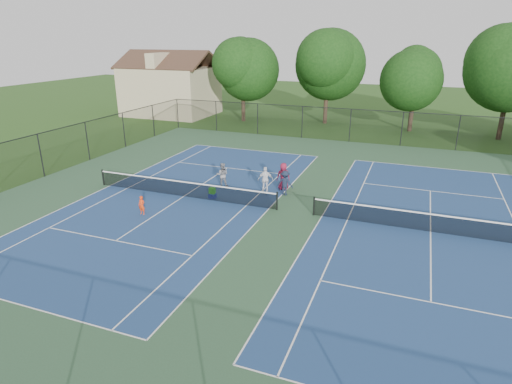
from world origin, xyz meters
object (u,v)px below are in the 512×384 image
at_px(child_player, 142,205).
at_px(bystander_a, 265,179).
at_px(tree_back_c, 416,76).
at_px(tree_back_b, 328,62).
at_px(clapboard_house, 171,89).
at_px(bystander_c, 283,176).
at_px(tree_back_a, 243,66).
at_px(instructor, 222,175).
at_px(ball_hopper, 212,191).
at_px(ball_crate, 212,196).
at_px(bystander_b, 285,183).

bearing_deg(child_player, bystander_a, 49.97).
bearing_deg(bystander_a, tree_back_c, -134.18).
bearing_deg(tree_back_c, tree_back_b, 173.66).
bearing_deg(tree_back_b, tree_back_c, -6.34).
relative_size(clapboard_house, bystander_c, 6.23).
distance_m(bystander_a, bystander_c, 1.21).
height_order(tree_back_b, bystander_a, tree_back_b).
height_order(tree_back_a, bystander_c, tree_back_a).
bearing_deg(tree_back_c, tree_back_a, -176.82).
xyz_separation_m(tree_back_c, instructor, (-10.60, -22.43, -4.70)).
xyz_separation_m(instructor, bystander_c, (3.84, 0.83, 0.08)).
xyz_separation_m(bystander_c, ball_hopper, (-3.50, -3.00, -0.39)).
bearing_deg(clapboard_house, tree_back_c, 0.00).
height_order(clapboard_house, bystander_c, clapboard_house).
relative_size(bystander_a, bystander_c, 0.93).
xyz_separation_m(tree_back_b, ball_crate, (-1.26, -25.60, -6.45)).
bearing_deg(child_player, ball_crate, 56.69).
relative_size(bystander_a, ball_crate, 3.94).
height_order(bystander_a, ball_crate, bystander_a).
height_order(bystander_b, ball_crate, bystander_b).
bearing_deg(instructor, tree_back_b, -111.75).
relative_size(tree_back_b, instructor, 6.41).
bearing_deg(tree_back_a, tree_back_c, 3.18).
bearing_deg(child_player, ball_hopper, 56.69).
xyz_separation_m(tree_back_b, bystander_b, (2.65, -23.53, -5.82)).
bearing_deg(child_player, tree_back_a, 102.04).
xyz_separation_m(tree_back_c, ball_crate, (-10.26, -24.60, -5.34)).
bearing_deg(bystander_b, tree_back_c, -100.67).
relative_size(tree_back_a, ball_crate, 22.34).
bearing_deg(tree_back_b, bystander_b, -83.58).
bearing_deg(clapboard_house, ball_crate, -54.20).
height_order(clapboard_house, ball_hopper, clapboard_house).
bearing_deg(ball_hopper, ball_crate, 0.00).
xyz_separation_m(tree_back_c, bystander_b, (-6.35, -22.53, -4.71)).
relative_size(instructor, bystander_a, 0.97).
bearing_deg(instructor, child_player, 51.89).
bearing_deg(bystander_c, ball_crate, 14.89).
xyz_separation_m(bystander_b, ball_hopper, (-3.91, -2.07, -0.30)).
relative_size(bystander_c, ball_hopper, 4.72).
bearing_deg(bystander_c, tree_back_a, -87.07).
relative_size(tree_back_a, bystander_a, 5.67).
bearing_deg(ball_crate, bystander_a, 40.25).
bearing_deg(bystander_c, ball_hopper, 14.89).
distance_m(tree_back_c, bystander_a, 24.14).
bearing_deg(child_player, instructor, 70.82).
height_order(tree_back_a, clapboard_house, tree_back_a).
xyz_separation_m(tree_back_c, child_player, (-12.73, -28.21, -4.96)).
height_order(instructor, bystander_c, bystander_c).
height_order(tree_back_a, bystander_a, tree_back_a).
bearing_deg(ball_hopper, instructor, 98.84).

